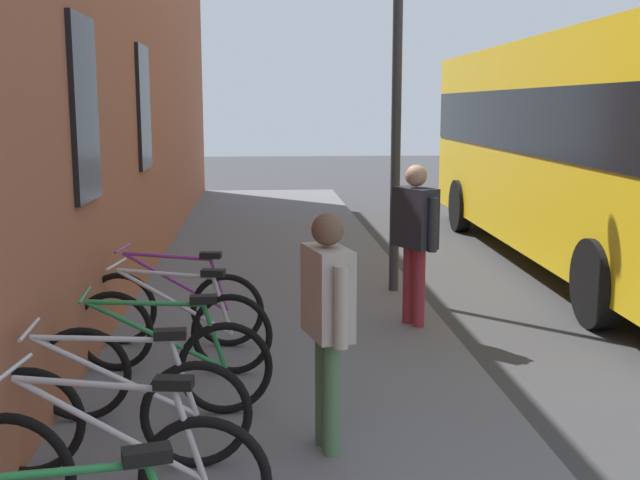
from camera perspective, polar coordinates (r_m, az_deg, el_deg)
The scene contains 11 objects.
ground at distance 8.45m, azimuth 16.52°, elevation -7.40°, with size 60.00×60.00×0.00m, color #38383A.
sidewalk_pavement at distance 9.83m, azimuth -2.97°, elevation -4.23°, with size 24.00×3.50×0.12m, color slate.
bicycle_mid_rack at distance 4.49m, azimuth -15.10°, elevation -16.03°, with size 0.48×1.76×0.97m.
bicycle_beside_lamp at distance 5.26m, azimuth -14.71°, elevation -12.11°, with size 0.48×1.77×0.97m.
bicycle_nearest_sign at distance 6.05m, azimuth -11.85°, elevation -9.04°, with size 0.48×1.77×0.97m.
bicycle_under_window at distance 7.00m, azimuth -10.60°, elevation -6.39°, with size 0.49×1.76×0.97m.
bicycle_end_of_row at distance 7.77m, azimuth -10.51°, elevation -4.76°, with size 0.48×1.76×0.97m.
city_bus at distance 12.52m, azimuth 19.17°, elevation 6.88°, with size 10.56×2.86×3.35m.
pedestrian_near_bus at distance 5.22m, azimuth 0.55°, elevation -4.93°, with size 0.60×0.34×1.63m.
pedestrian_by_facade at distance 8.29m, azimuth 6.91°, elevation 0.86°, with size 0.58×0.45×1.71m.
street_lamp at distance 9.77m, azimuth 5.63°, elevation 13.47°, with size 0.28×0.28×4.96m.
Camera 1 is at (-1.53, 1.95, 2.44)m, focal length 44.11 mm.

